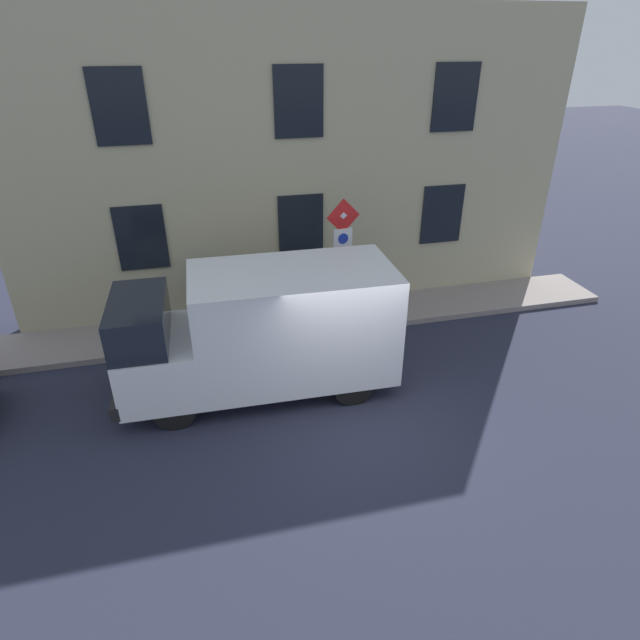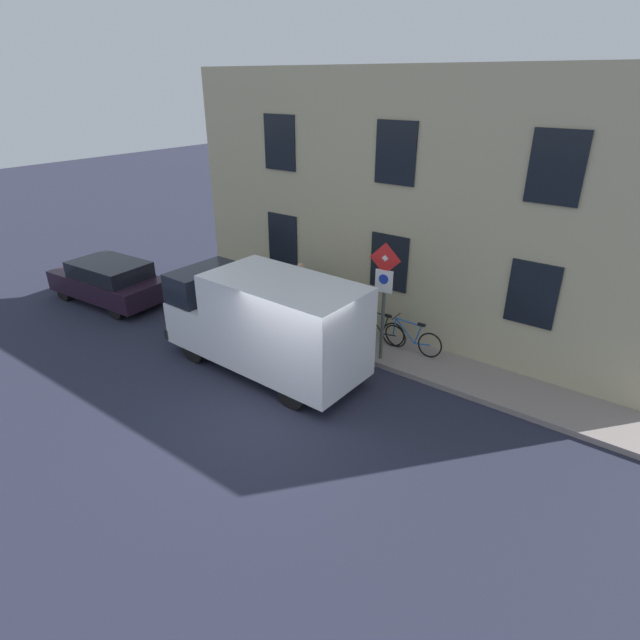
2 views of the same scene
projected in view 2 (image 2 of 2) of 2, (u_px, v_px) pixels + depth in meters
ground_plane at (281, 412)px, 11.35m from camera, size 80.00×80.00×0.00m
sidewalk_slab at (370, 345)px, 14.01m from camera, size 1.61×15.51×0.14m
building_facade at (399, 213)px, 13.39m from camera, size 0.75×13.51×6.96m
sign_post_stacked at (384, 286)px, 12.35m from camera, size 0.18×0.56×2.96m
delivery_van at (266, 321)px, 12.45m from camera, size 2.12×5.37×2.50m
parked_hatchback at (109, 280)px, 16.63m from camera, size 2.01×4.11×1.38m
bicycle_blue at (411, 338)px, 13.43m from camera, size 0.46×1.71×0.89m
bicycle_black at (379, 329)px, 13.95m from camera, size 0.46×1.71×0.89m
bicycle_orange at (350, 319)px, 14.47m from camera, size 0.46×1.72×0.89m
pedestrian at (301, 289)px, 15.08m from camera, size 0.46×0.47×1.72m
litter_bin at (322, 321)px, 14.17m from camera, size 0.44×0.44×0.90m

